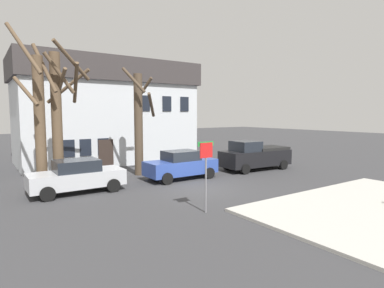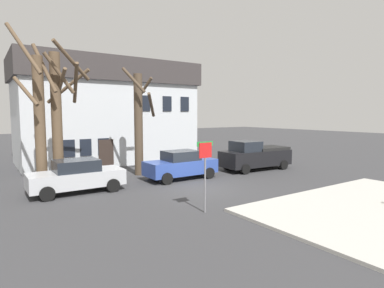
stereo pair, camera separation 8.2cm
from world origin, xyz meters
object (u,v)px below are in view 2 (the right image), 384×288
Objects in this scene: tree_bare_far at (139,122)px; car_blue_sedan at (181,165)px; tree_bare_near at (40,118)px; car_silver_sedan at (77,176)px; pickup_truck_black at (255,156)px; street_sign_pole at (205,163)px; tree_bare_mid at (58,112)px; bicycle_leaning at (99,173)px; building_main at (107,111)px.

car_blue_sedan is (1.51, -2.65, -2.60)m from tree_bare_far.
tree_bare_near reaches higher than car_blue_sedan.
car_silver_sedan is 12.22m from pickup_truck_black.
street_sign_pole reaches higher than car_silver_sedan.
tree_bare_mid reaches higher than bicycle_leaning.
tree_bare_mid reaches higher than street_sign_pole.
tree_bare_near is (-6.38, -8.01, -0.43)m from building_main.
building_main is at bearing 62.75° from car_silver_sedan.
bicycle_leaning is at bearing 175.53° from tree_bare_far.
tree_bare_mid is (0.97, 0.22, 0.31)m from tree_bare_near.
tree_bare_mid reaches higher than tree_bare_far.
tree_bare_mid is 4.47m from bicycle_leaning.
tree_bare_near is 3.69m from car_silver_sedan.
tree_bare_far is at bearing 28.93° from car_silver_sedan.
bicycle_leaning is at bearing 15.79° from tree_bare_near.
pickup_truck_black reaches higher than car_blue_sedan.
car_silver_sedan is 2.61× the size of bicycle_leaning.
car_silver_sedan is at bearing -53.92° from tree_bare_near.
pickup_truck_black is at bearing -2.02° from car_blue_sedan.
street_sign_pole is (4.72, -8.10, -1.77)m from tree_bare_near.
tree_bare_near is at bearing 171.10° from pickup_truck_black.
tree_bare_near reaches higher than car_silver_sedan.
tree_bare_far reaches higher than pickup_truck_black.
car_silver_sedan is at bearing 118.41° from street_sign_pole.
car_silver_sedan is at bearing 179.09° from car_blue_sedan.
street_sign_pole is at bearing -61.59° from car_silver_sedan.
tree_bare_near is at bearing -167.14° from tree_bare_mid.
building_main is 1.86× the size of tree_bare_mid.
tree_bare_near is 5.99m from tree_bare_far.
tree_bare_mid is 5.04m from tree_bare_far.
car_blue_sedan is (1.08, -9.92, -3.33)m from building_main.
bicycle_leaning is at bearing 16.96° from tree_bare_mid.
tree_bare_mid is 2.65× the size of street_sign_pole.
pickup_truck_black is at bearing -20.65° from tree_bare_far.
tree_bare_far is at bearing -4.47° from bicycle_leaning.
pickup_truck_black is at bearing -1.46° from car_silver_sedan.
car_silver_sedan is at bearing -151.07° from tree_bare_far.
tree_bare_mid reaches higher than car_blue_sedan.
pickup_truck_black is 3.04× the size of bicycle_leaning.
car_silver_sedan reaches higher than bicycle_leaning.
car_silver_sedan is 1.59× the size of street_sign_pole.
street_sign_pole is at bearing -145.85° from pickup_truck_black.
car_blue_sedan is (7.45, -1.91, -2.90)m from tree_bare_near.
car_silver_sedan is 1.03× the size of car_blue_sedan.
street_sign_pole reaches higher than bicycle_leaning.
car_blue_sedan is 2.54× the size of bicycle_leaning.
tree_bare_near is 1.10× the size of tree_bare_mid.
building_main reaches higher than car_silver_sedan.
tree_bare_mid is at bearing 99.82° from car_silver_sedan.
car_blue_sedan is 5.03m from bicycle_leaning.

